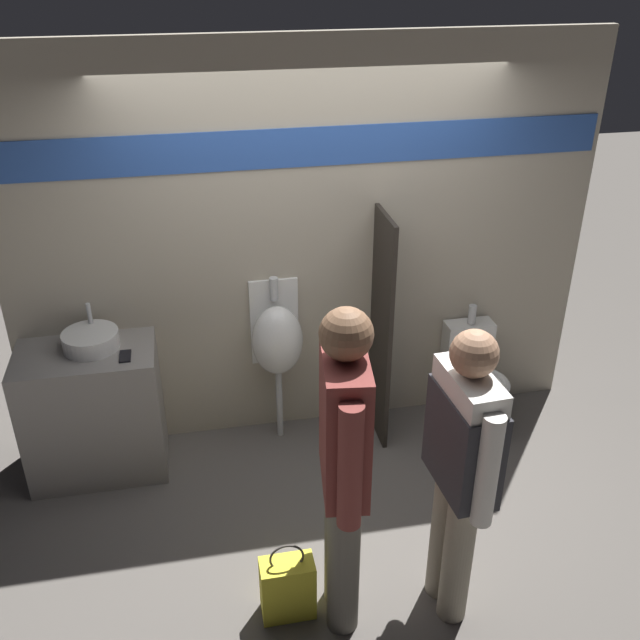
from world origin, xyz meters
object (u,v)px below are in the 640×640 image
(cell_phone, at_px, (125,356))
(shopping_bag, at_px, (288,587))
(urinal_near_counter, at_px, (277,340))
(sink_basin, at_px, (91,340))
(toilet, at_px, (476,392))
(person_in_vest, at_px, (461,460))
(person_with_lanyard, at_px, (344,462))

(cell_phone, height_order, shopping_bag, cell_phone)
(urinal_near_counter, bearing_deg, sink_basin, -176.44)
(sink_basin, distance_m, toilet, 2.66)
(sink_basin, distance_m, cell_phone, 0.27)
(sink_basin, height_order, cell_phone, sink_basin)
(urinal_near_counter, relative_size, shopping_bag, 2.47)
(sink_basin, distance_m, shopping_bag, 1.93)
(cell_phone, bearing_deg, toilet, 1.17)
(sink_basin, bearing_deg, person_in_vest, -40.27)
(cell_phone, xyz_separation_m, person_with_lanyard, (1.07, -1.34, 0.09))
(urinal_near_counter, relative_size, person_in_vest, 0.72)
(person_with_lanyard, xyz_separation_m, shopping_bag, (-0.28, 0.03, -0.82))
(sink_basin, distance_m, urinal_near_counter, 1.20)
(person_with_lanyard, bearing_deg, sink_basin, 47.85)
(sink_basin, relative_size, toilet, 0.39)
(urinal_near_counter, distance_m, shopping_bag, 1.66)
(cell_phone, relative_size, urinal_near_counter, 0.12)
(sink_basin, bearing_deg, toilet, -2.43)
(toilet, bearing_deg, cell_phone, -178.83)
(urinal_near_counter, bearing_deg, person_with_lanyard, -86.58)
(sink_basin, bearing_deg, shopping_bag, -55.84)
(sink_basin, relative_size, shopping_bag, 0.71)
(urinal_near_counter, distance_m, toilet, 1.49)
(toilet, relative_size, person_with_lanyard, 0.49)
(person_in_vest, bearing_deg, shopping_bag, 80.15)
(urinal_near_counter, xyz_separation_m, person_with_lanyard, (0.09, -1.57, 0.22))
(sink_basin, distance_m, person_with_lanyard, 1.97)
(cell_phone, bearing_deg, shopping_bag, -59.01)
(urinal_near_counter, height_order, shopping_bag, urinal_near_counter)
(toilet, distance_m, shopping_bag, 2.09)
(urinal_near_counter, bearing_deg, cell_phone, -166.61)
(urinal_near_counter, relative_size, toilet, 1.36)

